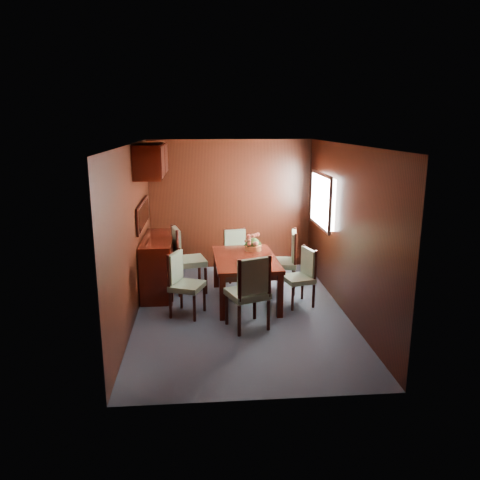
{
  "coord_description": "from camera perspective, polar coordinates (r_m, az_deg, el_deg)",
  "views": [
    {
      "loc": [
        -0.55,
        -6.35,
        2.67
      ],
      "look_at": [
        0.0,
        0.13,
        1.05
      ],
      "focal_mm": 35.0,
      "sensor_mm": 36.0,
      "label": 1
    }
  ],
  "objects": [
    {
      "name": "chair_left_far",
      "position": [
        7.59,
        -6.82,
        -1.92
      ],
      "size": [
        0.6,
        0.61,
        1.09
      ],
      "rotation": [
        0.0,
        0.0,
        -1.34
      ],
      "color": "black",
      "rests_on": "ground"
    },
    {
      "name": "chair_foot",
      "position": [
        8.21,
        -0.45,
        -1.42
      ],
      "size": [
        0.49,
        0.48,
        0.88
      ],
      "rotation": [
        0.0,
        0.0,
        3.35
      ],
      "color": "black",
      "rests_on": "ground"
    },
    {
      "name": "chair_right_near",
      "position": [
        7.09,
        7.59,
        -4.06
      ],
      "size": [
        0.5,
        0.51,
        0.88
      ],
      "rotation": [
        0.0,
        0.0,
        1.83
      ],
      "color": "black",
      "rests_on": "ground"
    },
    {
      "name": "sideboard",
      "position": [
        7.71,
        -9.86,
        -2.96
      ],
      "size": [
        0.48,
        1.4,
        0.9
      ],
      "primitive_type": "cube",
      "color": "black",
      "rests_on": "ground"
    },
    {
      "name": "chair_head",
      "position": [
        6.15,
        1.23,
        -5.95
      ],
      "size": [
        0.62,
        0.61,
        1.03
      ],
      "rotation": [
        0.0,
        0.0,
        0.36
      ],
      "color": "black",
      "rests_on": "ground"
    },
    {
      "name": "chair_left_near",
      "position": [
        6.71,
        -7.03,
        -4.86
      ],
      "size": [
        0.55,
        0.56,
        0.93
      ],
      "rotation": [
        0.0,
        0.0,
        -1.95
      ],
      "color": "black",
      "rests_on": "ground"
    },
    {
      "name": "flower_centerpiece",
      "position": [
        7.47,
        1.62,
        -0.24
      ],
      "size": [
        0.28,
        0.28,
        0.28
      ],
      "color": "#BF6F3A",
      "rests_on": "dining_table"
    },
    {
      "name": "chair_right_far",
      "position": [
        7.6,
        5.7,
        -2.16
      ],
      "size": [
        0.54,
        0.56,
        1.02
      ],
      "rotation": [
        0.0,
        0.0,
        1.4
      ],
      "color": "black",
      "rests_on": "ground"
    },
    {
      "name": "room_shell",
      "position": [
        6.78,
        -1.02,
        5.15
      ],
      "size": [
        3.06,
        4.52,
        2.41
      ],
      "color": "black",
      "rests_on": "ground"
    },
    {
      "name": "ground",
      "position": [
        6.91,
        0.09,
        -8.75
      ],
      "size": [
        4.5,
        4.5,
        0.0
      ],
      "primitive_type": "plane",
      "color": "#39414E",
      "rests_on": "ground"
    },
    {
      "name": "dining_table",
      "position": [
        7.13,
        0.65,
        -2.9
      ],
      "size": [
        0.98,
        1.52,
        0.7
      ],
      "rotation": [
        0.0,
        0.0,
        0.03
      ],
      "color": "black",
      "rests_on": "ground"
    }
  ]
}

